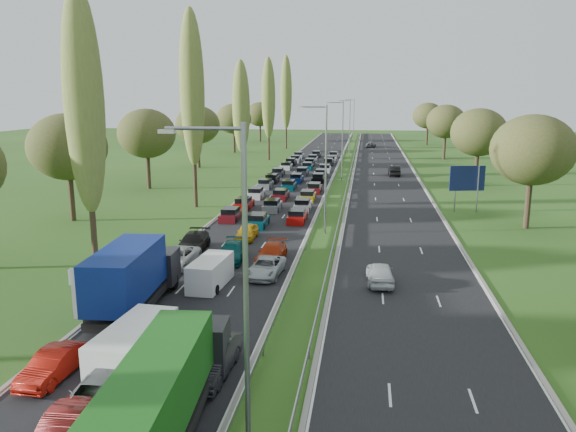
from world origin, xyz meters
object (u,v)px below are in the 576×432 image
at_px(near_car_2, 177,258).
at_px(info_sign, 81,281).
at_px(direction_sign, 467,180).
at_px(near_car_3, 193,242).
at_px(green_lorry, 162,397).
at_px(white_van_rear, 211,272).
at_px(white_van_front, 136,346).
at_px(blue_lorry, 133,277).
at_px(near_car_1, 53,365).

xyz_separation_m(near_car_2, info_sign, (-3.54, -7.95, 0.63)).
bearing_deg(direction_sign, near_car_2, -135.77).
bearing_deg(near_car_3, green_lorry, -78.01).
bearing_deg(white_van_rear, white_van_front, -87.33).
bearing_deg(white_van_front, near_car_3, 104.28).
xyz_separation_m(near_car_3, blue_lorry, (0.43, -13.26, 1.33)).
relative_size(near_car_1, green_lorry, 0.33).
height_order(near_car_3, info_sign, info_sign).
relative_size(near_car_1, white_van_rear, 0.85).
bearing_deg(near_car_3, info_sign, -108.50).
bearing_deg(near_car_1, info_sign, 114.60).
bearing_deg(blue_lorry, near_car_1, -95.47).
relative_size(blue_lorry, direction_sign, 1.86).
bearing_deg(white_van_front, near_car_1, -151.81).
bearing_deg(near_car_2, near_car_3, 93.98).
bearing_deg(near_car_2, white_van_front, -75.09).
height_order(near_car_1, white_van_rear, white_van_rear).
height_order(green_lorry, white_van_front, green_lorry).
xyz_separation_m(near_car_1, near_car_3, (-0.19, 21.90, 0.08)).
distance_m(blue_lorry, info_sign, 4.03).
height_order(white_van_front, white_van_rear, white_van_front).
relative_size(green_lorry, direction_sign, 2.36).
relative_size(near_car_2, info_sign, 2.47).
height_order(near_car_1, near_car_3, near_car_3).
xyz_separation_m(blue_lorry, direction_sign, (24.94, 33.41, 1.46)).
bearing_deg(white_van_rear, near_car_3, 119.07).
distance_m(near_car_3, info_sign, 12.87).
distance_m(near_car_3, white_van_rear, 9.10).
xyz_separation_m(white_van_front, direction_sign, (21.78, 40.54, 2.42)).
height_order(near_car_3, direction_sign, direction_sign).
bearing_deg(white_van_rear, direction_sign, 56.79).
height_order(blue_lorry, white_van_rear, blue_lorry).
xyz_separation_m(green_lorry, direction_sign, (18.39, 46.16, 1.59)).
height_order(near_car_3, white_van_rear, white_van_rear).
bearing_deg(info_sign, green_lorry, -52.61).
distance_m(green_lorry, direction_sign, 49.71).
bearing_deg(white_van_rear, green_lorry, -76.10).
bearing_deg(near_car_1, white_van_front, 27.64).
height_order(green_lorry, white_van_rear, green_lorry).
distance_m(green_lorry, white_van_rear, 18.08).
distance_m(near_car_2, direction_sign, 35.37).
distance_m(near_car_1, near_car_2, 17.45).
bearing_deg(white_van_front, info_sign, 135.56).
xyz_separation_m(white_van_front, info_sign, (-7.02, 8.00, 0.22)).
bearing_deg(green_lorry, white_van_rear, 95.66).
bearing_deg(green_lorry, near_car_3, 100.73).
distance_m(blue_lorry, white_van_rear, 6.19).
bearing_deg(near_car_2, near_car_1, -87.13).
xyz_separation_m(blue_lorry, info_sign, (-3.86, 0.87, -0.74)).
relative_size(near_car_1, blue_lorry, 0.42).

